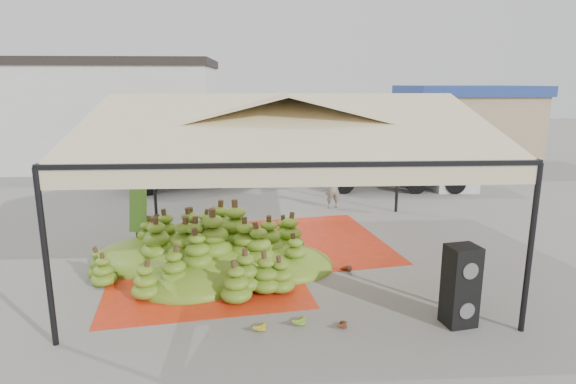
{
  "coord_description": "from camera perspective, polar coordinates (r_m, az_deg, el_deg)",
  "views": [
    {
      "loc": [
        -0.54,
        -11.47,
        4.27
      ],
      "look_at": [
        0.2,
        1.5,
        1.3
      ],
      "focal_mm": 30.0,
      "sensor_mm": 36.0,
      "label": 1
    }
  ],
  "objects": [
    {
      "name": "truck_right",
      "position": [
        20.11,
        13.81,
        3.89
      ],
      "size": [
        6.05,
        2.39,
        2.04
      ],
      "rotation": [
        0.0,
        0.0,
        -0.06
      ],
      "color": "#4C2919",
      "rests_on": "ground"
    },
    {
      "name": "ground",
      "position": [
        12.25,
        -0.54,
        -7.52
      ],
      "size": [
        90.0,
        90.0,
        0.0
      ],
      "primitive_type": "plane",
      "color": "slate",
      "rests_on": "ground"
    },
    {
      "name": "banana_leaves",
      "position": [
        13.21,
        -17.04,
        -6.58
      ],
      "size": [
        0.96,
        1.36,
        3.7
      ],
      "primitive_type": null,
      "color": "#376D1D",
      "rests_on": "ground"
    },
    {
      "name": "hand_yellow_b",
      "position": [
        10.28,
        -8.73,
        -11.29
      ],
      "size": [
        0.43,
        0.37,
        0.17
      ],
      "primitive_type": "ellipsoid",
      "rotation": [
        0.0,
        0.0,
        0.17
      ],
      "color": "gold",
      "rests_on": "ground"
    },
    {
      "name": "hand_yellow_a",
      "position": [
        8.81,
        -3.84,
        -15.34
      ],
      "size": [
        0.59,
        0.54,
        0.22
      ],
      "primitive_type": "ellipsoid",
      "rotation": [
        0.0,
        0.0,
        -0.41
      ],
      "color": "gold",
      "rests_on": "ground"
    },
    {
      "name": "truck_left",
      "position": [
        20.59,
        -9.74,
        4.27
      ],
      "size": [
        6.23,
        4.16,
        2.03
      ],
      "rotation": [
        0.0,
        0.0,
        0.4
      ],
      "color": "#4F361A",
      "rests_on": "ground"
    },
    {
      "name": "hand_green",
      "position": [
        8.98,
        0.85,
        -14.68
      ],
      "size": [
        0.63,
        0.59,
        0.23
      ],
      "primitive_type": "ellipsoid",
      "rotation": [
        0.0,
        0.0,
        -0.47
      ],
      "color": "#457F1A",
      "rests_on": "ground"
    },
    {
      "name": "speaker_stack",
      "position": [
        9.23,
        19.78,
        -10.4
      ],
      "size": [
        0.62,
        0.56,
        1.48
      ],
      "rotation": [
        0.0,
        0.0,
        0.19
      ],
      "color": "black",
      "rests_on": "ground"
    },
    {
      "name": "tarp_right",
      "position": [
        13.26,
        1.62,
        -5.88
      ],
      "size": [
        5.05,
        5.23,
        0.01
      ],
      "primitive_type": "cube",
      "rotation": [
        0.0,
        0.0,
        0.17
      ],
      "color": "red",
      "rests_on": "ground"
    },
    {
      "name": "hanging_bunches",
      "position": [
        13.02,
        10.29,
        5.39
      ],
      "size": [
        1.74,
        0.24,
        0.2
      ],
      "color": "#3E7C1A",
      "rests_on": "ground"
    },
    {
      "name": "building_white",
      "position": [
        27.21,
        -23.89,
        8.52
      ],
      "size": [
        14.3,
        6.3,
        5.4
      ],
      "color": "silver",
      "rests_on": "ground"
    },
    {
      "name": "building_tan",
      "position": [
        26.73,
        20.14,
        7.4
      ],
      "size": [
        6.3,
        5.3,
        4.1
      ],
      "color": "tan",
      "rests_on": "ground"
    },
    {
      "name": "vendor",
      "position": [
        16.63,
        5.29,
        0.67
      ],
      "size": [
        0.64,
        0.52,
        1.54
      ],
      "primitive_type": "imported",
      "rotation": [
        0.0,
        0.0,
        3.45
      ],
      "color": "gray",
      "rests_on": "ground"
    },
    {
      "name": "tarp_left",
      "position": [
        11.09,
        -9.78,
        -9.93
      ],
      "size": [
        4.76,
        4.59,
        0.01
      ],
      "primitive_type": "cube",
      "rotation": [
        0.0,
        0.0,
        0.15
      ],
      "color": "red",
      "rests_on": "ground"
    },
    {
      "name": "hand_red_a",
      "position": [
        8.92,
        5.95,
        -15.13
      ],
      "size": [
        0.48,
        0.43,
        0.18
      ],
      "primitive_type": "ellipsoid",
      "rotation": [
        0.0,
        0.0,
        -0.31
      ],
      "color": "#592814",
      "rests_on": "ground"
    },
    {
      "name": "banana_heap",
      "position": [
        11.6,
        -8.64,
        -5.46
      ],
      "size": [
        7.17,
        6.42,
        1.3
      ],
      "primitive_type": "ellipsoid",
      "rotation": [
        0.0,
        0.0,
        0.27
      ],
      "color": "#407217",
      "rests_on": "ground"
    },
    {
      "name": "hand_red_b",
      "position": [
        11.24,
        6.69,
        -8.97
      ],
      "size": [
        0.58,
        0.54,
        0.21
      ],
      "primitive_type": "ellipsoid",
      "rotation": [
        0.0,
        0.0,
        0.44
      ],
      "color": "#582A14",
      "rests_on": "ground"
    },
    {
      "name": "canopy_tent",
      "position": [
        11.52,
        -0.57,
        8.05
      ],
      "size": [
        8.1,
        8.1,
        4.0
      ],
      "color": "black",
      "rests_on": "ground"
    }
  ]
}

